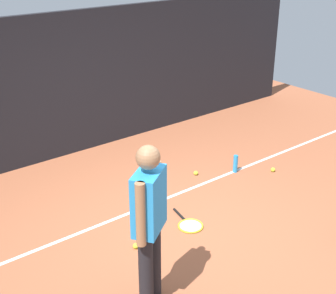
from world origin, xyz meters
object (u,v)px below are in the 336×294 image
object	(u,v)px
tennis_racket	(189,225)
tennis_ball_by_fence	(273,170)
tennis_player	(149,219)
tennis_ball_mid_court	(136,246)
tennis_ball_near_player	(196,173)
water_bottle	(235,164)

from	to	relation	value
tennis_racket	tennis_ball_by_fence	bearing A→B (deg)	111.27
tennis_player	tennis_ball_by_fence	world-z (taller)	tennis_player
tennis_player	tennis_ball_mid_court	size ratio (longest dim) A/B	25.76
tennis_player	tennis_ball_by_fence	xyz separation A→B (m)	(3.18, 1.13, -0.93)
tennis_racket	tennis_ball_by_fence	size ratio (longest dim) A/B	9.63
tennis_ball_near_player	water_bottle	xyz separation A→B (m)	(0.54, -0.30, 0.11)
tennis_racket	tennis_player	bearing A→B (deg)	-44.82
water_bottle	tennis_ball_near_player	bearing A→B (deg)	151.45
tennis_ball_by_fence	water_bottle	distance (m)	0.59
tennis_ball_near_player	tennis_ball_mid_court	bearing A→B (deg)	-151.55
tennis_player	water_bottle	bearing A→B (deg)	174.00
tennis_player	tennis_ball_mid_court	xyz separation A→B (m)	(0.39, 0.82, -0.93)
tennis_ball_mid_court	water_bottle	world-z (taller)	water_bottle
tennis_player	tennis_racket	bearing A→B (deg)	178.88
tennis_player	tennis_racket	distance (m)	1.72
tennis_ball_by_fence	tennis_ball_mid_court	size ratio (longest dim) A/B	1.00
tennis_ball_near_player	tennis_ball_mid_court	distance (m)	2.03
tennis_ball_by_fence	water_bottle	size ratio (longest dim) A/B	0.24
tennis_racket	tennis_ball_near_player	world-z (taller)	tennis_ball_near_player
tennis_ball_mid_court	tennis_racket	bearing A→B (deg)	-1.83
tennis_ball_near_player	water_bottle	bearing A→B (deg)	-28.55
tennis_ball_near_player	tennis_racket	bearing A→B (deg)	-134.62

